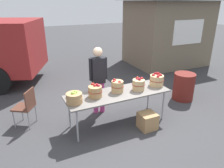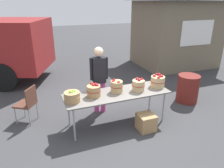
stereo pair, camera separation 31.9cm
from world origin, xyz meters
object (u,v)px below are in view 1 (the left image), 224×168
object	(u,v)px
market_table	(118,95)
apple_basket_red_0	(95,91)
trash_barrel	(184,86)
apple_basket_red_3	(157,80)
folding_chair	(26,105)
produce_crate	(147,121)
apple_basket_red_1	(117,86)
apple_basket_red_2	(139,84)
vendor_adult	(98,76)
apple_basket_green_0	(74,98)

from	to	relation	value
market_table	apple_basket_red_0	world-z (taller)	apple_basket_red_0
trash_barrel	apple_basket_red_3	bearing A→B (deg)	-164.55
market_table	folding_chair	bearing A→B (deg)	157.07
trash_barrel	produce_crate	world-z (taller)	trash_barrel
apple_basket_red_1	trash_barrel	world-z (taller)	apple_basket_red_1
folding_chair	apple_basket_red_0	bearing A→B (deg)	93.25
apple_basket_red_0	apple_basket_red_3	distance (m)	1.53
apple_basket_red_1	trash_barrel	xyz separation A→B (m)	(2.23, 0.28, -0.51)
apple_basket_red_1	apple_basket_red_2	size ratio (longest dim) A/B	1.02
market_table	vendor_adult	xyz separation A→B (m)	(-0.19, 0.65, 0.26)
vendor_adult	trash_barrel	xyz separation A→B (m)	(2.43, -0.32, -0.59)
market_table	produce_crate	distance (m)	0.86
apple_basket_red_0	vendor_adult	distance (m)	0.71
apple_basket_red_1	folding_chair	distance (m)	2.03
trash_barrel	apple_basket_red_0	bearing A→B (deg)	-173.73
apple_basket_red_0	folding_chair	distance (m)	1.57
vendor_adult	folding_chair	world-z (taller)	vendor_adult
apple_basket_red_0	trash_barrel	world-z (taller)	apple_basket_red_0
apple_basket_green_0	trash_barrel	distance (m)	3.29
apple_basket_red_0	market_table	bearing A→B (deg)	-3.30
apple_basket_green_0	trash_barrel	xyz separation A→B (m)	(3.23, 0.39, -0.49)
apple_basket_red_3	folding_chair	bearing A→B (deg)	164.65
apple_basket_red_3	trash_barrel	bearing A→B (deg)	15.45
apple_basket_red_0	apple_basket_red_3	size ratio (longest dim) A/B	0.89
apple_basket_red_2	produce_crate	bearing A→B (deg)	-90.48
apple_basket_red_1	apple_basket_red_2	distance (m)	0.49
apple_basket_red_1	produce_crate	distance (m)	1.00
apple_basket_green_0	apple_basket_red_0	bearing A→B (deg)	10.29
apple_basket_red_1	vendor_adult	xyz separation A→B (m)	(-0.20, 0.60, 0.08)
apple_basket_red_1	produce_crate	xyz separation A→B (m)	(0.48, -0.53, -0.71)
apple_basket_red_3	produce_crate	distance (m)	1.00
apple_basket_red_2	apple_basket_red_3	world-z (taller)	apple_basket_red_3
apple_basket_red_3	market_table	bearing A→B (deg)	179.71
vendor_adult	trash_barrel	world-z (taller)	vendor_adult
apple_basket_red_2	market_table	bearing A→B (deg)	174.75
apple_basket_red_3	trash_barrel	world-z (taller)	apple_basket_red_3
apple_basket_red_0	folding_chair	world-z (taller)	apple_basket_red_0
trash_barrel	vendor_adult	bearing A→B (deg)	172.47
trash_barrel	produce_crate	size ratio (longest dim) A/B	2.11
produce_crate	market_table	bearing A→B (deg)	135.76
market_table	apple_basket_red_0	xyz separation A→B (m)	(-0.51, 0.03, 0.17)
apple_basket_red_1	folding_chair	size ratio (longest dim) A/B	0.35
folding_chair	market_table	bearing A→B (deg)	99.74
vendor_adult	apple_basket_red_3	bearing A→B (deg)	159.01
apple_basket_red_0	apple_basket_red_2	bearing A→B (deg)	-4.26
apple_basket_red_3	vendor_adult	world-z (taller)	vendor_adult
apple_basket_red_2	vendor_adult	size ratio (longest dim) A/B	0.18
apple_basket_red_0	vendor_adult	size ratio (longest dim) A/B	0.18
apple_basket_red_2	folding_chair	xyz separation A→B (m)	(-2.34, 0.83, -0.37)
apple_basket_green_0	apple_basket_red_2	world-z (taller)	apple_basket_red_2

